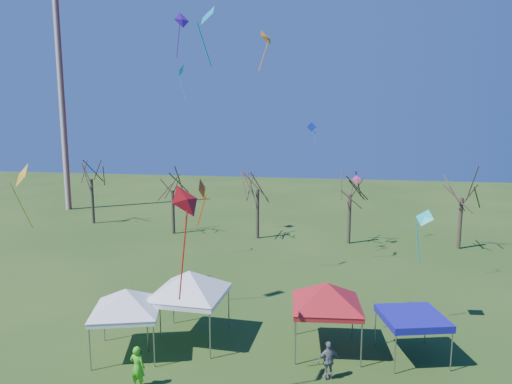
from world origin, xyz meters
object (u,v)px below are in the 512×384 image
radio_mast (62,107)px  tent_blue (412,318)px  tent_white_west (126,293)px  tree_2 (258,172)px  tree_4 (463,179)px  person_green (138,367)px  person_grey (329,360)px  tent_white_mid (189,276)px  tree_1 (172,175)px  tent_red (327,287)px  tree_0 (90,163)px  tree_3 (351,176)px

radio_mast → tent_blue: radio_mast is taller
tent_white_west → tree_2: bearing=84.2°
tree_4 → person_green: size_ratio=4.31×
tent_white_west → person_green: size_ratio=2.21×
person_green → person_grey: person_green is taller
tree_2 → tent_white_mid: (0.21, -20.38, -2.91)m
tent_blue → tree_1: bearing=133.2°
tree_1 → tent_white_west: size_ratio=1.87×
tent_red → tree_1: bearing=126.9°
tent_red → person_grey: tent_red is taller
radio_mast → tent_white_west: radio_mast is taller
tent_white_west → tent_white_mid: tent_white_mid is taller
tree_0 → tent_white_mid: (18.69, -23.39, -3.11)m
tree_2 → tent_red: size_ratio=1.85×
tree_3 → tree_2: bearing=177.7°
tent_blue → tree_3: bearing=97.1°
tent_white_west → tree_0: bearing=122.7°
tent_blue → person_green: bearing=-158.5°
tree_3 → tent_white_west: 24.55m
tree_1 → person_grey: tree_1 is taller
radio_mast → tree_0: (7.15, -6.62, -6.01)m
tent_white_west → tent_blue: (13.16, 1.96, -1.02)m
tree_1 → tent_blue: tree_1 is taller
tent_blue → person_grey: 4.61m
tent_white_mid → tent_blue: tent_white_mid is taller
person_green → tent_white_west: bearing=-49.8°
tree_1 → person_green: tree_1 is taller
radio_mast → tent_red: (32.59, -29.83, -9.33)m
tent_red → person_grey: (0.20, -2.51, -2.32)m
radio_mast → tent_blue: size_ratio=7.48×
tree_2 → tent_white_west: tree_2 is taller
tree_1 → tree_2: 8.42m
tent_red → person_grey: 3.42m
radio_mast → tent_white_west: 40.62m
tent_white_mid → tree_1: bearing=112.6°
tree_1 → tree_0: bearing=164.8°
tent_blue → person_green: tent_blue is taller
tree_0 → tree_2: size_ratio=1.03×
tree_2 → person_grey: size_ratio=4.82×
tent_blue → person_green: (-11.48, -4.53, -1.06)m
radio_mast → tent_white_mid: 40.64m
tent_red → person_green: bearing=-148.8°
tree_1 → tent_white_mid: 22.51m
radio_mast → person_grey: radio_mast is taller
tree_0 → tree_4: bearing=-5.3°
tree_0 → tree_1: 10.47m
tree_3 → tent_white_mid: tree_3 is taller
radio_mast → tent_white_mid: bearing=-49.3°
tree_4 → tent_white_west: size_ratio=1.95×
tree_2 → tree_3: size_ratio=1.03×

